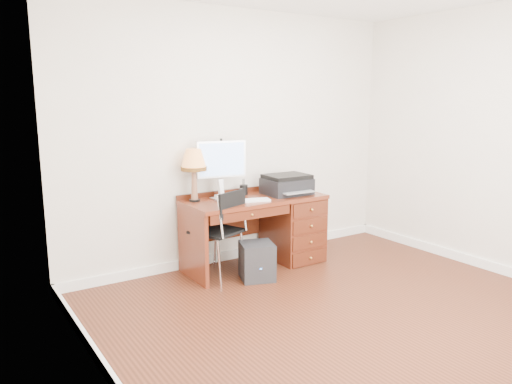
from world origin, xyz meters
TOP-DOWN VIEW (x-y plane):
  - ground at (0.00, 0.00)m, footprint 4.00×4.00m
  - room_shell at (0.00, 0.63)m, footprint 4.00×4.00m
  - desk at (0.32, 1.40)m, footprint 1.50×0.67m
  - monitor at (-0.32, 1.54)m, footprint 0.52×0.20m
  - keyboard at (-0.17, 1.27)m, footprint 0.48×0.26m
  - mouse_pad at (0.27, 1.35)m, footprint 0.22×0.22m
  - printer at (0.40, 1.37)m, footprint 0.49×0.39m
  - leg_lamp at (-0.61, 1.57)m, footprint 0.26×0.26m
  - phone at (-0.33, 1.52)m, footprint 0.11×0.11m
  - pen_cup at (-0.02, 1.59)m, footprint 0.09×0.09m
  - chair at (-0.49, 1.26)m, footprint 0.55×0.56m
  - equipment_box at (-0.19, 1.06)m, footprint 0.40×0.40m

SIDE VIEW (x-z plane):
  - ground at x=0.00m, z-range 0.00..0.00m
  - room_shell at x=0.00m, z-range -1.95..2.05m
  - equipment_box at x=-0.19m, z-range 0.00..0.37m
  - desk at x=0.32m, z-range 0.04..0.79m
  - chair at x=-0.49m, z-range 0.10..1.00m
  - keyboard at x=-0.17m, z-range 0.75..0.77m
  - mouse_pad at x=0.27m, z-range 0.74..0.78m
  - pen_cup at x=-0.02m, z-range 0.75..0.86m
  - phone at x=-0.33m, z-range 0.71..0.91m
  - printer at x=0.40m, z-range 0.75..0.96m
  - monitor at x=-0.32m, z-range 0.83..1.43m
  - leg_lamp at x=-0.61m, z-range 0.87..1.40m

